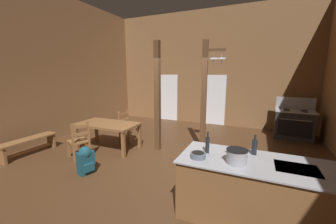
% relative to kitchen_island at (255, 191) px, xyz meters
% --- Properties ---
extents(ground_plane, '(8.69, 9.29, 0.10)m').
position_rel_kitchen_island_xyz_m(ground_plane, '(-2.04, 1.15, -0.50)').
color(ground_plane, '#4C301C').
extents(wall_back, '(8.69, 0.14, 4.60)m').
position_rel_kitchen_island_xyz_m(wall_back, '(-2.04, 5.46, 1.85)').
color(wall_back, brown).
rests_on(wall_back, ground_plane).
extents(wall_left, '(0.14, 9.29, 4.60)m').
position_rel_kitchen_island_xyz_m(wall_left, '(-6.05, 1.15, 1.85)').
color(wall_left, brown).
rests_on(wall_left, ground_plane).
extents(glazed_door_back_left, '(1.00, 0.01, 2.05)m').
position_rel_kitchen_island_xyz_m(glazed_door_back_left, '(-3.81, 5.39, 0.58)').
color(glazed_door_back_left, white).
rests_on(glazed_door_back_left, ground_plane).
extents(glazed_panel_back_right, '(0.84, 0.01, 2.05)m').
position_rel_kitchen_island_xyz_m(glazed_panel_back_right, '(-1.64, 5.39, 0.58)').
color(glazed_panel_back_right, white).
rests_on(glazed_panel_back_right, ground_plane).
extents(kitchen_island, '(2.16, 0.97, 0.90)m').
position_rel_kitchen_island_xyz_m(kitchen_island, '(0.00, 0.00, 0.00)').
color(kitchen_island, brown).
rests_on(kitchen_island, ground_plane).
extents(stove_range, '(1.19, 0.89, 1.32)m').
position_rel_kitchen_island_xyz_m(stove_range, '(1.10, 4.59, 0.03)').
color(stove_range, '#2E2E2E').
rests_on(stove_range, ground_plane).
extents(support_post_with_pot_rack, '(0.60, 0.26, 2.95)m').
position_rel_kitchen_island_xyz_m(support_post_with_pot_rack, '(-1.34, 2.33, 1.14)').
color(support_post_with_pot_rack, brown).
rests_on(support_post_with_pot_rack, ground_plane).
extents(support_post_center, '(0.14, 0.14, 2.95)m').
position_rel_kitchen_island_xyz_m(support_post_center, '(-2.53, 1.91, 1.02)').
color(support_post_center, brown).
rests_on(support_post_center, ground_plane).
extents(dining_table, '(1.71, 0.93, 0.74)m').
position_rel_kitchen_island_xyz_m(dining_table, '(-3.85, 1.40, 0.20)').
color(dining_table, brown).
rests_on(dining_table, ground_plane).
extents(ladderback_chair_near_window, '(0.57, 0.57, 0.95)m').
position_rel_kitchen_island_xyz_m(ladderback_chair_near_window, '(-4.07, 0.58, 0.00)').
color(ladderback_chair_near_window, olive).
rests_on(ladderback_chair_near_window, ground_plane).
extents(ladderback_chair_by_post, '(0.49, 0.49, 0.95)m').
position_rel_kitchen_island_xyz_m(ladderback_chair_by_post, '(-3.75, 2.18, 0.00)').
color(ladderback_chair_by_post, olive).
rests_on(ladderback_chair_by_post, ground_plane).
extents(bench_along_left_wall, '(0.39, 1.37, 0.44)m').
position_rel_kitchen_island_xyz_m(bench_along_left_wall, '(-5.45, 0.18, -0.14)').
color(bench_along_left_wall, brown).
rests_on(bench_along_left_wall, ground_plane).
extents(backpack, '(0.36, 0.37, 0.60)m').
position_rel_kitchen_island_xyz_m(backpack, '(-3.31, 0.04, -0.13)').
color(backpack, '#194756').
rests_on(backpack, ground_plane).
extents(stockpot_on_counter, '(0.35, 0.29, 0.20)m').
position_rel_kitchen_island_xyz_m(stockpot_on_counter, '(-0.27, -0.16, 0.55)').
color(stockpot_on_counter, '#A8AAB2').
rests_on(stockpot_on_counter, kitchen_island).
extents(mixing_bowl_on_counter, '(0.22, 0.22, 0.08)m').
position_rel_kitchen_island_xyz_m(mixing_bowl_on_counter, '(-0.80, -0.21, 0.49)').
color(mixing_bowl_on_counter, slate).
rests_on(mixing_bowl_on_counter, kitchen_island).
extents(bottle_tall_on_counter, '(0.08, 0.08, 0.31)m').
position_rel_kitchen_island_xyz_m(bottle_tall_on_counter, '(-0.05, 0.27, 0.57)').
color(bottle_tall_on_counter, '#1E2328').
rests_on(bottle_tall_on_counter, kitchen_island).
extents(bottle_short_on_counter, '(0.06, 0.06, 0.34)m').
position_rel_kitchen_island_xyz_m(bottle_short_on_counter, '(-0.72, 0.04, 0.59)').
color(bottle_short_on_counter, '#1E2328').
rests_on(bottle_short_on_counter, kitchen_island).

